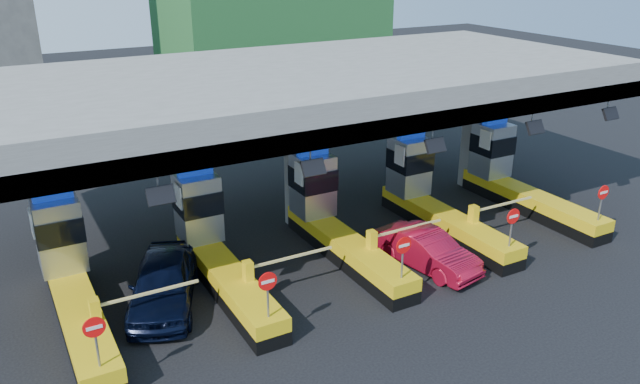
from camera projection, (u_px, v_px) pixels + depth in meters
ground at (334, 251)px, 25.47m from camera, size 120.00×120.00×0.00m
toll_canopy at (300, 89)px, 25.56m from camera, size 28.00×12.09×7.00m
toll_lane_far_left at (70, 276)px, 20.68m from camera, size 4.43×8.00×4.16m
toll_lane_left at (213, 243)px, 22.93m from camera, size 4.43×8.00×4.16m
toll_lane_center at (331, 217)px, 25.18m from camera, size 4.43×8.00×4.16m
toll_lane_right at (429, 195)px, 27.43m from camera, size 4.43×8.00×4.16m
toll_lane_far_right at (513, 176)px, 29.69m from camera, size 4.43×8.00×4.16m
van at (163, 283)px, 21.27m from camera, size 3.87×5.58×1.76m
red_car at (427, 250)px, 23.90m from camera, size 2.32×4.64×1.46m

